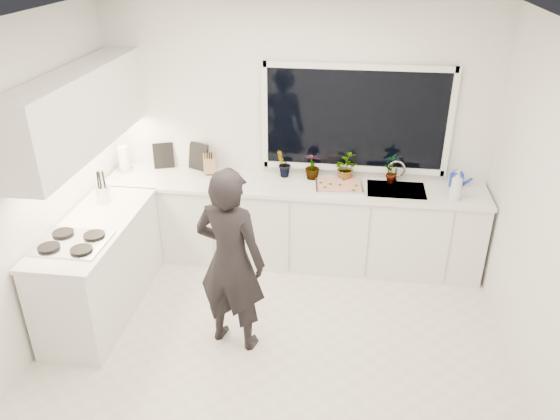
# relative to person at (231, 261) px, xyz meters

# --- Properties ---
(floor) EXTENTS (4.00, 3.50, 0.02)m
(floor) POSITION_rel_person_xyz_m (0.36, -0.05, -0.84)
(floor) COLOR beige
(floor) RESTS_ON ground
(wall_back) EXTENTS (4.00, 0.02, 2.70)m
(wall_back) POSITION_rel_person_xyz_m (0.36, 1.71, 0.52)
(wall_back) COLOR white
(wall_back) RESTS_ON ground
(wall_left) EXTENTS (0.02, 3.50, 2.70)m
(wall_left) POSITION_rel_person_xyz_m (-1.65, -0.05, 0.52)
(wall_left) COLOR white
(wall_left) RESTS_ON ground
(wall_right) EXTENTS (0.02, 3.50, 2.70)m
(wall_right) POSITION_rel_person_xyz_m (2.37, -0.05, 0.52)
(wall_right) COLOR white
(wall_right) RESTS_ON ground
(ceiling) EXTENTS (4.00, 3.50, 0.02)m
(ceiling) POSITION_rel_person_xyz_m (0.36, -0.05, 1.88)
(ceiling) COLOR white
(ceiling) RESTS_ON wall_back
(window) EXTENTS (1.80, 0.02, 1.00)m
(window) POSITION_rel_person_xyz_m (0.96, 1.67, 0.72)
(window) COLOR black
(window) RESTS_ON wall_back
(base_cabinets_back) EXTENTS (3.92, 0.58, 0.88)m
(base_cabinets_back) POSITION_rel_person_xyz_m (0.36, 1.40, -0.39)
(base_cabinets_back) COLOR white
(base_cabinets_back) RESTS_ON floor
(base_cabinets_left) EXTENTS (0.58, 1.60, 0.88)m
(base_cabinets_left) POSITION_rel_person_xyz_m (-1.31, 0.30, -0.39)
(base_cabinets_left) COLOR white
(base_cabinets_left) RESTS_ON floor
(countertop_back) EXTENTS (3.94, 0.62, 0.04)m
(countertop_back) POSITION_rel_person_xyz_m (0.36, 1.39, 0.07)
(countertop_back) COLOR silver
(countertop_back) RESTS_ON base_cabinets_back
(countertop_left) EXTENTS (0.62, 1.60, 0.04)m
(countertop_left) POSITION_rel_person_xyz_m (-1.31, 0.30, 0.07)
(countertop_left) COLOR silver
(countertop_left) RESTS_ON base_cabinets_left
(upper_cabinets) EXTENTS (0.34, 2.10, 0.70)m
(upper_cabinets) POSITION_rel_person_xyz_m (-1.43, 0.65, 1.02)
(upper_cabinets) COLOR white
(upper_cabinets) RESTS_ON wall_left
(sink) EXTENTS (0.58, 0.42, 0.14)m
(sink) POSITION_rel_person_xyz_m (1.41, 1.40, 0.04)
(sink) COLOR silver
(sink) RESTS_ON countertop_back
(faucet) EXTENTS (0.03, 0.03, 0.22)m
(faucet) POSITION_rel_person_xyz_m (1.41, 1.60, 0.20)
(faucet) COLOR silver
(faucet) RESTS_ON countertop_back
(stovetop) EXTENTS (0.56, 0.48, 0.03)m
(stovetop) POSITION_rel_person_xyz_m (-1.33, -0.05, 0.11)
(stovetop) COLOR black
(stovetop) RESTS_ON countertop_left
(person) EXTENTS (0.68, 0.53, 1.66)m
(person) POSITION_rel_person_xyz_m (0.00, 0.00, 0.00)
(person) COLOR black
(person) RESTS_ON floor
(pizza_tray) EXTENTS (0.51, 0.40, 0.03)m
(pizza_tray) POSITION_rel_person_xyz_m (0.83, 1.37, 0.11)
(pizza_tray) COLOR silver
(pizza_tray) RESTS_ON countertop_back
(pizza) EXTENTS (0.46, 0.35, 0.01)m
(pizza) POSITION_rel_person_xyz_m (0.83, 1.37, 0.12)
(pizza) COLOR red
(pizza) RESTS_ON pizza_tray
(watering_can) EXTENTS (0.18, 0.18, 0.13)m
(watering_can) POSITION_rel_person_xyz_m (2.01, 1.56, 0.16)
(watering_can) COLOR #1237AE
(watering_can) RESTS_ON countertop_back
(paper_towel_roll) EXTENTS (0.15, 0.15, 0.26)m
(paper_towel_roll) POSITION_rel_person_xyz_m (-1.49, 1.50, 0.22)
(paper_towel_roll) COLOR white
(paper_towel_roll) RESTS_ON countertop_back
(knife_block) EXTENTS (0.15, 0.13, 0.22)m
(knife_block) POSITION_rel_person_xyz_m (-0.55, 1.54, 0.20)
(knife_block) COLOR #9D7E49
(knife_block) RESTS_ON countertop_back
(utensil_crock) EXTENTS (0.14, 0.14, 0.16)m
(utensil_crock) POSITION_rel_person_xyz_m (-1.40, 0.75, 0.17)
(utensil_crock) COLOR silver
(utensil_crock) RESTS_ON countertop_left
(picture_frame_large) EXTENTS (0.21, 0.09, 0.28)m
(picture_frame_large) POSITION_rel_person_xyz_m (-1.10, 1.64, 0.23)
(picture_frame_large) COLOR black
(picture_frame_large) RESTS_ON countertop_back
(picture_frame_small) EXTENTS (0.24, 0.12, 0.30)m
(picture_frame_small) POSITION_rel_person_xyz_m (-0.70, 1.64, 0.24)
(picture_frame_small) COLOR black
(picture_frame_small) RESTS_ON countertop_back
(herb_plants) EXTENTS (1.33, 0.32, 0.34)m
(herb_plants) POSITION_rel_person_xyz_m (0.80, 1.56, 0.24)
(herb_plants) COLOR #26662D
(herb_plants) RESTS_ON countertop_back
(soap_bottles) EXTENTS (0.17, 0.17, 0.30)m
(soap_bottles) POSITION_rel_person_xyz_m (1.95, 1.25, 0.23)
(soap_bottles) COLOR #D8BF66
(soap_bottles) RESTS_ON countertop_back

